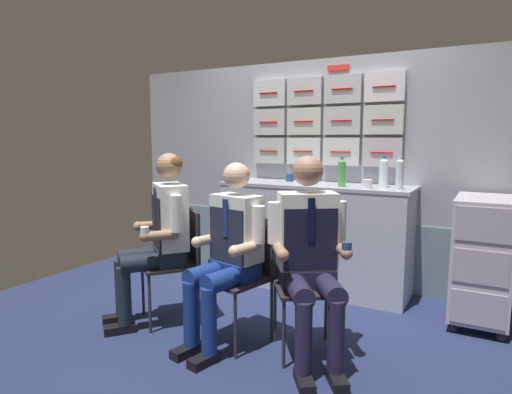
{
  "coord_description": "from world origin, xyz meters",
  "views": [
    {
      "loc": [
        1.54,
        -2.65,
        1.4
      ],
      "look_at": [
        -0.04,
        0.22,
        0.96
      ],
      "focal_mm": 30.47,
      "sensor_mm": 36.0,
      "label": 1
    }
  ],
  "objects_px": {
    "folding_chair_left": "(181,252)",
    "folding_chair_by_counter": "(304,270)",
    "crew_member_left": "(160,230)",
    "folding_chair_right": "(244,264)",
    "crew_member_by_counter": "(310,249)",
    "crew_member_right": "(228,247)",
    "coffee_cup_spare": "(290,177)",
    "water_bottle_tall": "(342,173)",
    "service_trolley": "(482,257)"
  },
  "relations": [
    {
      "from": "crew_member_right",
      "to": "water_bottle_tall",
      "type": "height_order",
      "value": "same"
    },
    {
      "from": "folding_chair_left",
      "to": "crew_member_by_counter",
      "type": "relative_size",
      "value": 0.66
    },
    {
      "from": "service_trolley",
      "to": "crew_member_right",
      "type": "height_order",
      "value": "crew_member_right"
    },
    {
      "from": "service_trolley",
      "to": "crew_member_left",
      "type": "height_order",
      "value": "crew_member_left"
    },
    {
      "from": "crew_member_right",
      "to": "crew_member_by_counter",
      "type": "bearing_deg",
      "value": 9.39
    },
    {
      "from": "service_trolley",
      "to": "crew_member_by_counter",
      "type": "distance_m",
      "value": 1.48
    },
    {
      "from": "crew_member_right",
      "to": "folding_chair_by_counter",
      "type": "bearing_deg",
      "value": 25.77
    },
    {
      "from": "folding_chair_right",
      "to": "crew_member_by_counter",
      "type": "bearing_deg",
      "value": -7.51
    },
    {
      "from": "folding_chair_left",
      "to": "coffee_cup_spare",
      "type": "relative_size",
      "value": 11.33
    },
    {
      "from": "folding_chair_left",
      "to": "crew_member_left",
      "type": "relative_size",
      "value": 0.66
    },
    {
      "from": "folding_chair_left",
      "to": "folding_chair_by_counter",
      "type": "relative_size",
      "value": 1.0
    },
    {
      "from": "coffee_cup_spare",
      "to": "crew_member_left",
      "type": "bearing_deg",
      "value": -107.45
    },
    {
      "from": "water_bottle_tall",
      "to": "folding_chair_by_counter",
      "type": "bearing_deg",
      "value": -85.4
    },
    {
      "from": "crew_member_right",
      "to": "water_bottle_tall",
      "type": "xyz_separation_m",
      "value": [
        0.38,
        1.25,
        0.43
      ]
    },
    {
      "from": "folding_chair_left",
      "to": "crew_member_by_counter",
      "type": "bearing_deg",
      "value": -5.47
    },
    {
      "from": "folding_chair_right",
      "to": "water_bottle_tall",
      "type": "relative_size",
      "value": 3.33
    },
    {
      "from": "folding_chair_by_counter",
      "to": "water_bottle_tall",
      "type": "height_order",
      "value": "water_bottle_tall"
    },
    {
      "from": "crew_member_right",
      "to": "water_bottle_tall",
      "type": "bearing_deg",
      "value": 73.17
    },
    {
      "from": "folding_chair_by_counter",
      "to": "crew_member_left",
      "type": "bearing_deg",
      "value": -172.36
    },
    {
      "from": "crew_member_right",
      "to": "water_bottle_tall",
      "type": "distance_m",
      "value": 1.37
    },
    {
      "from": "crew_member_by_counter",
      "to": "coffee_cup_spare",
      "type": "xyz_separation_m",
      "value": [
        -0.76,
        1.38,
        0.31
      ]
    },
    {
      "from": "service_trolley",
      "to": "crew_member_right",
      "type": "xyz_separation_m",
      "value": [
        -1.49,
        -1.22,
        0.17
      ]
    },
    {
      "from": "folding_chair_left",
      "to": "water_bottle_tall",
      "type": "xyz_separation_m",
      "value": [
        0.93,
        1.05,
        0.58
      ]
    },
    {
      "from": "folding_chair_by_counter",
      "to": "service_trolley",
      "type": "bearing_deg",
      "value": 44.08
    },
    {
      "from": "folding_chair_left",
      "to": "water_bottle_tall",
      "type": "distance_m",
      "value": 1.52
    },
    {
      "from": "folding_chair_right",
      "to": "crew_member_right",
      "type": "xyz_separation_m",
      "value": [
        -0.04,
        -0.16,
        0.15
      ]
    },
    {
      "from": "crew_member_by_counter",
      "to": "folding_chair_left",
      "type": "bearing_deg",
      "value": 174.53
    },
    {
      "from": "folding_chair_right",
      "to": "coffee_cup_spare",
      "type": "bearing_deg",
      "value": 100.85
    },
    {
      "from": "crew_member_left",
      "to": "folding_chair_right",
      "type": "height_order",
      "value": "crew_member_left"
    },
    {
      "from": "service_trolley",
      "to": "crew_member_right",
      "type": "relative_size",
      "value": 0.78
    },
    {
      "from": "folding_chair_by_counter",
      "to": "folding_chair_right",
      "type": "bearing_deg",
      "value": -171.53
    },
    {
      "from": "folding_chair_left",
      "to": "coffee_cup_spare",
      "type": "height_order",
      "value": "coffee_cup_spare"
    },
    {
      "from": "folding_chair_left",
      "to": "crew_member_left",
      "type": "bearing_deg",
      "value": -128.92
    },
    {
      "from": "crew_member_left",
      "to": "crew_member_right",
      "type": "bearing_deg",
      "value": -6.36
    },
    {
      "from": "crew_member_by_counter",
      "to": "water_bottle_tall",
      "type": "height_order",
      "value": "crew_member_by_counter"
    },
    {
      "from": "folding_chair_by_counter",
      "to": "crew_member_by_counter",
      "type": "bearing_deg",
      "value": -55.06
    },
    {
      "from": "folding_chair_left",
      "to": "folding_chair_by_counter",
      "type": "xyz_separation_m",
      "value": [
        1.01,
        0.03,
        0.0
      ]
    },
    {
      "from": "folding_chair_by_counter",
      "to": "folding_chair_left",
      "type": "bearing_deg",
      "value": -178.58
    },
    {
      "from": "folding_chair_right",
      "to": "crew_member_by_counter",
      "type": "xyz_separation_m",
      "value": [
        0.51,
        -0.07,
        0.19
      ]
    },
    {
      "from": "service_trolley",
      "to": "crew_member_by_counter",
      "type": "relative_size",
      "value": 0.75
    },
    {
      "from": "folding_chair_left",
      "to": "crew_member_right",
      "type": "bearing_deg",
      "value": -19.62
    },
    {
      "from": "service_trolley",
      "to": "coffee_cup_spare",
      "type": "bearing_deg",
      "value": 171.77
    },
    {
      "from": "service_trolley",
      "to": "crew_member_by_counter",
      "type": "bearing_deg",
      "value": -129.78
    },
    {
      "from": "coffee_cup_spare",
      "to": "folding_chair_right",
      "type": "bearing_deg",
      "value": -79.15
    },
    {
      "from": "folding_chair_left",
      "to": "folding_chair_right",
      "type": "distance_m",
      "value": 0.59
    },
    {
      "from": "crew_member_right",
      "to": "folding_chair_left",
      "type": "bearing_deg",
      "value": 160.38
    },
    {
      "from": "folding_chair_left",
      "to": "water_bottle_tall",
      "type": "height_order",
      "value": "water_bottle_tall"
    },
    {
      "from": "folding_chair_right",
      "to": "crew_member_by_counter",
      "type": "distance_m",
      "value": 0.55
    },
    {
      "from": "folding_chair_left",
      "to": "coffee_cup_spare",
      "type": "distance_m",
      "value": 1.4
    },
    {
      "from": "folding_chair_by_counter",
      "to": "crew_member_by_counter",
      "type": "height_order",
      "value": "crew_member_by_counter"
    }
  ]
}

